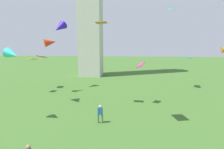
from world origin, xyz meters
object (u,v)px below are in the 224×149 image
object	(u,v)px
kite_flying_4	(171,9)
kite_flying_11	(101,23)
kite_flying_2	(32,59)
kite_flying_5	(50,42)
person_0	(100,113)
kite_flying_9	(141,65)
kite_flying_0	(188,58)
kite_flying_1	(41,57)
kite_flying_10	(60,27)
kite_flying_6	(12,54)

from	to	relation	value
kite_flying_4	kite_flying_11	size ratio (longest dim) A/B	1.23
kite_flying_2	kite_flying_11	size ratio (longest dim) A/B	1.05
kite_flying_5	person_0	bearing A→B (deg)	-172.85
kite_flying_11	kite_flying_9	bearing A→B (deg)	20.21
kite_flying_9	kite_flying_11	size ratio (longest dim) A/B	1.05
kite_flying_11	kite_flying_2	bearing A→B (deg)	162.26
kite_flying_0	kite_flying_1	world-z (taller)	kite_flying_1
kite_flying_0	kite_flying_10	world-z (taller)	kite_flying_10
kite_flying_2	kite_flying_10	size ratio (longest dim) A/B	0.49
kite_flying_0	kite_flying_6	size ratio (longest dim) A/B	0.87
kite_flying_5	kite_flying_9	distance (m)	13.86
kite_flying_0	kite_flying_4	distance (m)	8.30
kite_flying_9	kite_flying_10	size ratio (longest dim) A/B	0.49
kite_flying_4	kite_flying_2	bearing A→B (deg)	-55.97
person_0	kite_flying_5	xyz separation A→B (m)	(-9.15, 9.85, 6.67)
person_0	kite_flying_1	bearing A→B (deg)	133.13
kite_flying_1	kite_flying_10	bearing A→B (deg)	87.94
person_0	kite_flying_10	distance (m)	17.88
person_0	kite_flying_10	size ratio (longest dim) A/B	0.62
kite_flying_4	kite_flying_6	xyz separation A→B (m)	(-16.52, -15.06, -6.37)
kite_flying_4	kite_flying_10	world-z (taller)	kite_flying_4
kite_flying_4	kite_flying_11	xyz separation A→B (m)	(-9.34, -9.61, -3.03)
kite_flying_10	kite_flying_5	bearing A→B (deg)	-69.81
kite_flying_0	kite_flying_1	size ratio (longest dim) A/B	0.85
kite_flying_1	kite_flying_11	distance (m)	14.46
kite_flying_2	kite_flying_5	xyz separation A→B (m)	(2.83, 0.27, 2.46)
kite_flying_4	kite_flying_6	world-z (taller)	kite_flying_4
kite_flying_1	kite_flying_6	size ratio (longest dim) A/B	1.01
kite_flying_0	kite_flying_5	distance (m)	21.88
kite_flying_0	kite_flying_6	distance (m)	25.34
kite_flying_10	kite_flying_11	xyz separation A→B (m)	(8.12, -7.85, -0.31)
kite_flying_5	kite_flying_9	size ratio (longest dim) A/B	1.57
kite_flying_1	kite_flying_9	world-z (taller)	kite_flying_1
kite_flying_6	kite_flying_10	world-z (taller)	kite_flying_10
kite_flying_1	kite_flying_2	world-z (taller)	kite_flying_1
kite_flying_1	kite_flying_9	distance (m)	17.26
person_0	kite_flying_2	size ratio (longest dim) A/B	1.26
kite_flying_0	kite_flying_5	bearing A→B (deg)	73.94
kite_flying_2	kite_flying_5	bearing A→B (deg)	-78.30
kite_flying_10	kite_flying_11	size ratio (longest dim) A/B	2.14
kite_flying_0	kite_flying_9	bearing A→B (deg)	108.41
kite_flying_1	kite_flying_9	xyz separation A→B (m)	(15.99, -6.47, -0.47)
kite_flying_0	kite_flying_4	size ratio (longest dim) A/B	0.92
person_0	kite_flying_6	world-z (taller)	kite_flying_6
kite_flying_0	kite_flying_11	distance (m)	16.93
person_0	kite_flying_11	distance (m)	10.01
kite_flying_5	kite_flying_6	distance (m)	10.65
kite_flying_2	kite_flying_9	bearing A→B (deg)	-96.40
person_0	kite_flying_5	bearing A→B (deg)	131.95
kite_flying_11	kite_flying_10	bearing A→B (deg)	141.11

